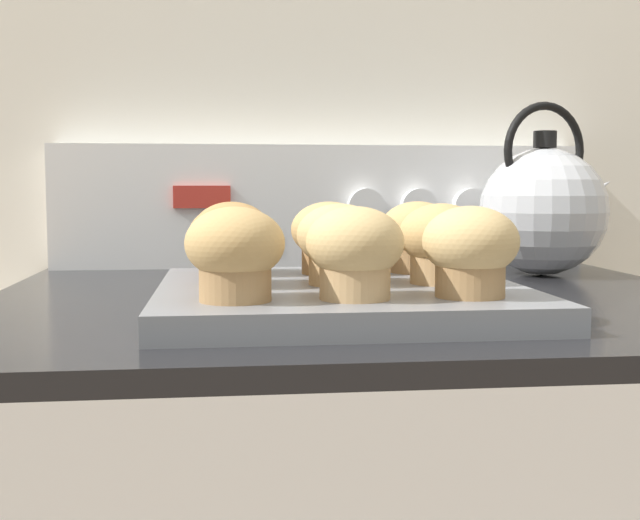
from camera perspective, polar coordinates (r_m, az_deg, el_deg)
wall_back at (r=1.15m, az=-0.16°, el=13.08°), size 8.00×0.05×2.40m
control_panel at (r=1.08m, az=0.36°, el=3.87°), size 0.71×0.07×0.16m
muffin_pan at (r=0.70m, az=1.42°, el=-2.63°), size 0.31×0.31×0.02m
muffin_r0_c0 at (r=0.60m, az=-6.06°, el=0.57°), size 0.07×0.07×0.07m
muffin_r0_c1 at (r=0.61m, az=2.50°, el=0.66°), size 0.07×0.07×0.07m
muffin_r0_c2 at (r=0.63m, az=10.65°, el=0.74°), size 0.07×0.07×0.07m
muffin_r1_c0 at (r=0.69m, az=-6.26°, el=1.19°), size 0.07×0.07×0.07m
muffin_r1_c1 at (r=0.70m, az=1.40°, el=1.26°), size 0.07×0.07×0.07m
muffin_r1_c2 at (r=0.71m, az=8.60°, el=1.30°), size 0.07×0.07×0.07m
muffin_r2_c0 at (r=0.78m, az=-6.29°, el=1.67°), size 0.07×0.07×0.07m
muffin_r2_c1 at (r=0.79m, az=0.65°, el=1.71°), size 0.07×0.07×0.07m
muffin_r2_c2 at (r=0.80m, az=6.95°, el=1.75°), size 0.07×0.07×0.07m
tea_kettle at (r=1.01m, az=15.65°, el=3.52°), size 0.19×0.15×0.21m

